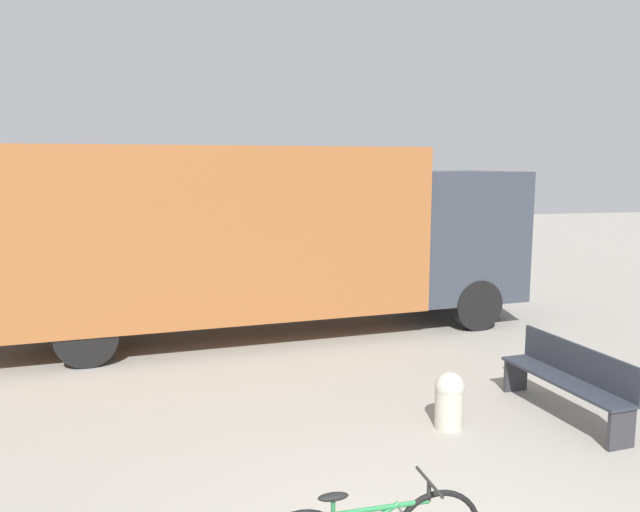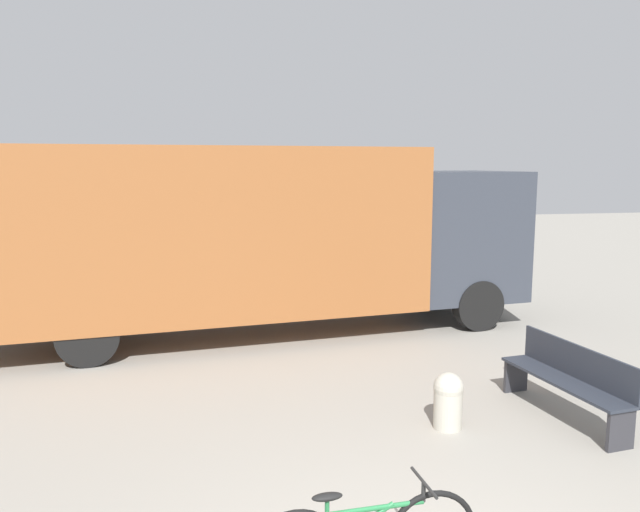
# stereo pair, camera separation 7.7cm
# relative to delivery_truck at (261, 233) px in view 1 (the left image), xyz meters

# --- Properties ---
(delivery_truck) EXTENTS (9.64, 3.14, 3.29)m
(delivery_truck) POSITION_rel_delivery_truck_xyz_m (0.00, 0.00, 0.00)
(delivery_truck) COLOR #99592D
(delivery_truck) RESTS_ON ground
(park_bench) EXTENTS (0.62, 1.95, 0.88)m
(park_bench) POSITION_rel_delivery_truck_xyz_m (3.15, -4.43, -1.32)
(park_bench) COLOR #282D38
(park_bench) RESTS_ON ground
(bollard_near_bench) EXTENTS (0.35, 0.35, 0.66)m
(bollard_near_bench) POSITION_rel_delivery_truck_xyz_m (1.61, -4.44, -1.46)
(bollard_near_bench) COLOR #B2AD9E
(bollard_near_bench) RESTS_ON ground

